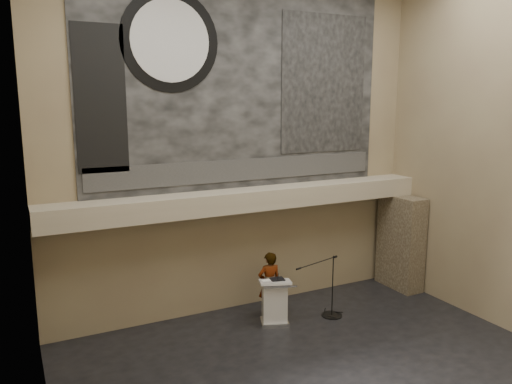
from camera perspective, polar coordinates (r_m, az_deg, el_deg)
floor at (r=10.57m, az=8.33°, el=-20.31°), size 10.00×10.00×0.00m
wall_back at (r=12.61m, az=-1.64°, el=5.29°), size 10.00×0.02×8.50m
wall_left at (r=7.47m, az=-23.95°, el=0.74°), size 0.02×8.00×8.50m
soffit at (r=12.44m, az=-0.83°, el=-0.83°), size 10.00×0.80×0.50m
sprinkler_left at (r=11.86m, az=-7.70°, el=-2.88°), size 0.04×0.04×0.06m
sprinkler_right at (r=13.37m, az=6.62°, el=-1.32°), size 0.04×0.04×0.06m
banner at (r=12.53m, az=-1.61°, el=11.90°), size 8.00×0.05×5.00m
banner_text_strip at (r=12.61m, az=-1.49°, el=2.55°), size 7.76×0.02×0.55m
banner_clock_rim at (r=11.91m, az=-9.77°, el=16.65°), size 2.30×0.02×2.30m
banner_clock_face at (r=11.89m, az=-9.74°, el=16.66°), size 1.84×0.02×1.84m
banner_building_print at (r=13.69m, az=7.80°, el=12.12°), size 2.60×0.02×3.60m
banner_brick_print at (r=11.46m, az=-17.35°, el=10.06°), size 1.10×0.02×3.20m
stone_pier at (r=15.05m, az=16.20°, el=-5.51°), size 0.60×1.40×2.70m
lectern at (r=12.42m, az=2.13°, el=-12.45°), size 0.88×0.76×1.14m
binder at (r=12.25m, az=2.45°, el=-9.94°), size 0.36×0.31×0.04m
papers at (r=12.14m, az=1.43°, el=-10.20°), size 0.24×0.33×0.00m
speaker_person at (r=12.75m, az=1.54°, el=-10.47°), size 0.64×0.45×1.66m
mic_stand at (r=13.03m, az=8.53°, el=-12.86°), size 1.55×0.62×1.58m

